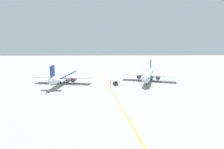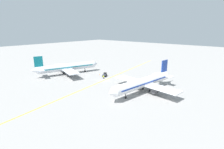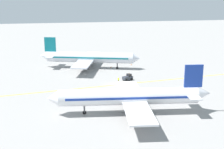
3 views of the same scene
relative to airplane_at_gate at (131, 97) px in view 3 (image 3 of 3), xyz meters
The scene contains 9 objects.
ground_plane 22.02m from the airplane_at_gate, ahead, with size 400.00×400.00×0.00m, color gray.
apron_yellow_centreline 22.02m from the airplane_at_gate, ahead, with size 0.40×120.00×0.01m, color yellow.
airplane_at_gate is the anchor object (origin of this frame).
airplane_adjacent_stand 44.23m from the airplane_at_gate, ahead, with size 28.24×34.67×10.60m.
baggage_tug_dark 26.70m from the airplane_at_gate, 13.06° to the right, with size 2.60×3.34×2.11m.
ground_crew_worker 23.87m from the airplane_at_gate, ahead, with size 0.53×0.36×1.68m.
traffic_cone_near_nose 30.76m from the airplane_at_gate, 12.01° to the right, with size 0.32×0.32×0.55m, color orange.
traffic_cone_mid_apron 43.44m from the airplane_at_gate, ahead, with size 0.32×0.32×0.55m, color orange.
traffic_cone_by_wingtip 47.36m from the airplane_at_gate, 15.20° to the right, with size 0.32×0.32×0.55m, color orange.
Camera 3 is at (-83.38, 17.77, 25.30)m, focal length 50.00 mm.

